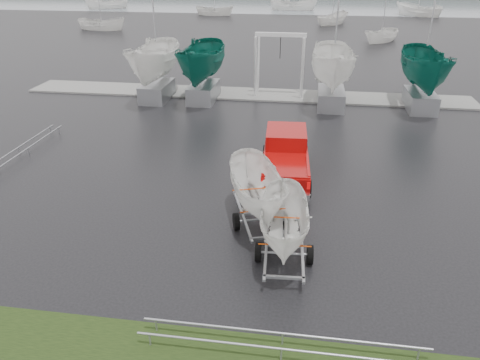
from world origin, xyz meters
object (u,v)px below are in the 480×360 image
Objects in this scene: pickup_truck at (286,154)px; boat_hoist at (280,56)px; trailer_hitched at (287,188)px; trailer_parked at (259,153)px.

pickup_truck is 12.57m from boat_hoist.
boat_hoist is (-1.53, 18.60, 0.20)m from trailer_hitched.
pickup_truck is at bearing 90.00° from trailer_hitched.
pickup_truck is 6.40m from trailer_hitched.
pickup_truck is 1.11× the size of trailer_parked.
pickup_truck is 1.35× the size of boat_hoist.
pickup_truck is at bearing 62.41° from trailer_parked.
boat_hoist is at bearing 73.33° from trailer_parked.
trailer_hitched is at bearing -85.31° from boat_hoist.
trailer_parked reaches higher than trailer_hitched.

